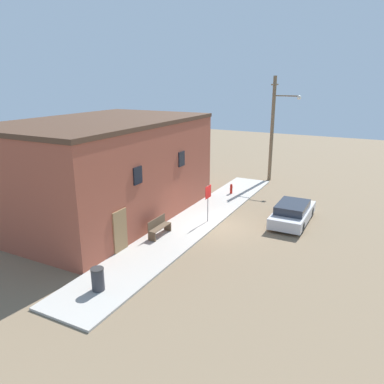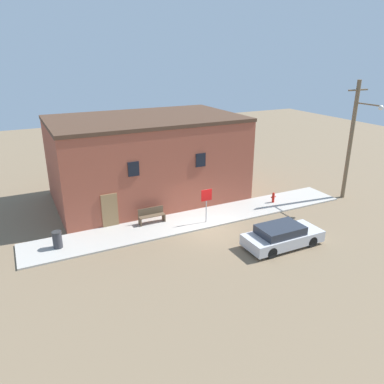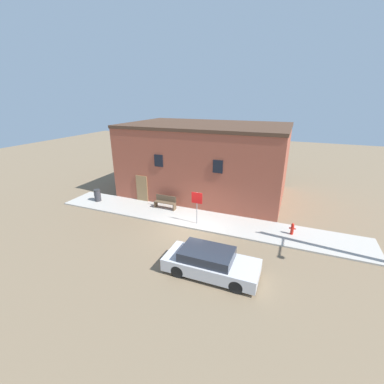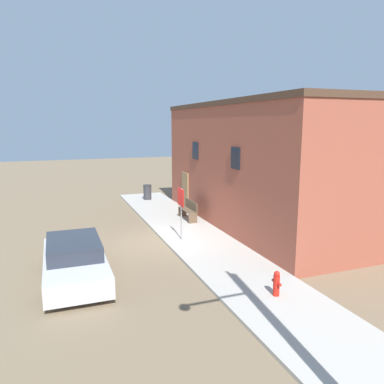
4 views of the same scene
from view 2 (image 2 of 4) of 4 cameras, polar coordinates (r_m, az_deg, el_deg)
ground_plane at (r=23.18m, az=2.51°, el=-5.59°), size 80.00×80.00×0.00m
sidewalk at (r=24.31m, az=0.88°, el=-4.16°), size 21.62×2.88×0.10m
brick_building at (r=27.59m, az=-6.92°, el=5.19°), size 13.25×8.26×5.98m
fire_hydrant at (r=27.39m, az=12.28°, el=-0.80°), size 0.39×0.19×0.74m
stop_sign at (r=23.19m, az=2.22°, el=-1.11°), size 0.74×0.06×2.20m
bench at (r=23.66m, az=-6.18°, el=-3.57°), size 1.67×0.44×0.98m
trash_bin at (r=21.89m, az=-19.83°, el=-6.83°), size 0.53×0.53×0.96m
utility_pole at (r=29.04m, az=23.24°, el=7.56°), size 1.80×2.28×8.49m
parked_car at (r=21.53m, az=13.56°, el=-6.52°), size 4.50×1.87×1.26m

